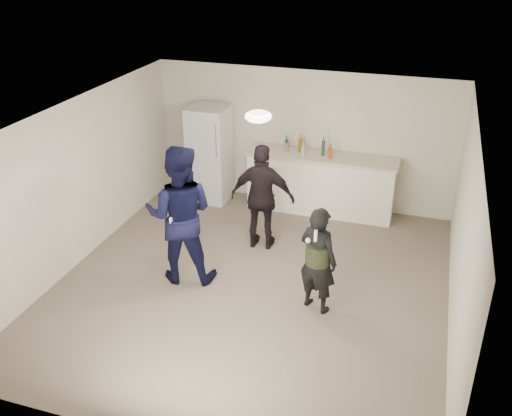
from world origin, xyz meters
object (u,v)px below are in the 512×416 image
(man, at_px, (180,215))
(spectator, at_px, (263,198))
(fridge, at_px, (210,154))
(shaker, at_px, (287,147))
(counter, at_px, (320,185))
(woman, at_px, (318,260))

(man, height_order, spectator, man)
(fridge, distance_m, shaker, 1.49)
(counter, height_order, spectator, spectator)
(woman, bearing_deg, counter, -57.70)
(shaker, bearing_deg, woman, -67.52)
(counter, xyz_separation_m, spectator, (-0.62, -1.54, 0.35))
(man, relative_size, spectator, 1.19)
(spectator, bearing_deg, counter, -115.66)
(shaker, relative_size, spectator, 0.10)
(fridge, bearing_deg, woman, -46.95)
(man, relative_size, woman, 1.36)
(fridge, xyz_separation_m, shaker, (1.46, 0.07, 0.28))
(counter, distance_m, woman, 3.00)
(fridge, bearing_deg, shaker, 2.83)
(man, bearing_deg, shaker, -119.57)
(shaker, bearing_deg, counter, -0.19)
(shaker, bearing_deg, spectator, -89.18)
(counter, relative_size, woman, 1.71)
(fridge, bearing_deg, spectator, -44.77)
(fridge, relative_size, shaker, 10.59)
(shaker, xyz_separation_m, spectator, (0.02, -1.54, -0.30))
(shaker, relative_size, woman, 0.11)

